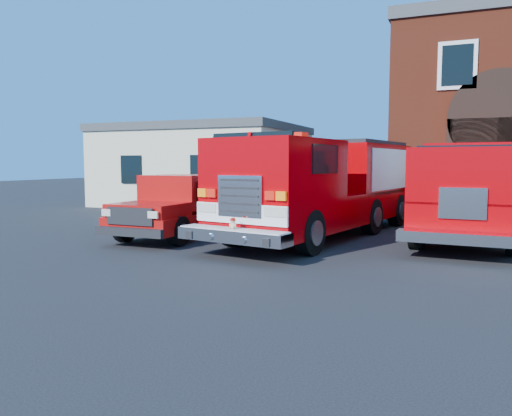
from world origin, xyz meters
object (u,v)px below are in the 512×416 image
at_px(fire_engine, 326,185).
at_px(pickup_truck, 186,207).
at_px(secondary_truck, 471,187).
at_px(side_building, 205,165).

height_order(fire_engine, pickup_truck, fire_engine).
bearing_deg(pickup_truck, secondary_truck, 20.19).
relative_size(side_building, fire_engine, 0.98).
bearing_deg(pickup_truck, side_building, 115.39).
relative_size(fire_engine, secondary_truck, 1.14).
bearing_deg(pickup_truck, fire_engine, 21.76).
relative_size(fire_engine, pickup_truck, 1.75).
bearing_deg(secondary_truck, fire_engine, -161.38).
distance_m(side_building, secondary_truck, 15.63).
xyz_separation_m(fire_engine, secondary_truck, (4.28, 1.44, -0.02)).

